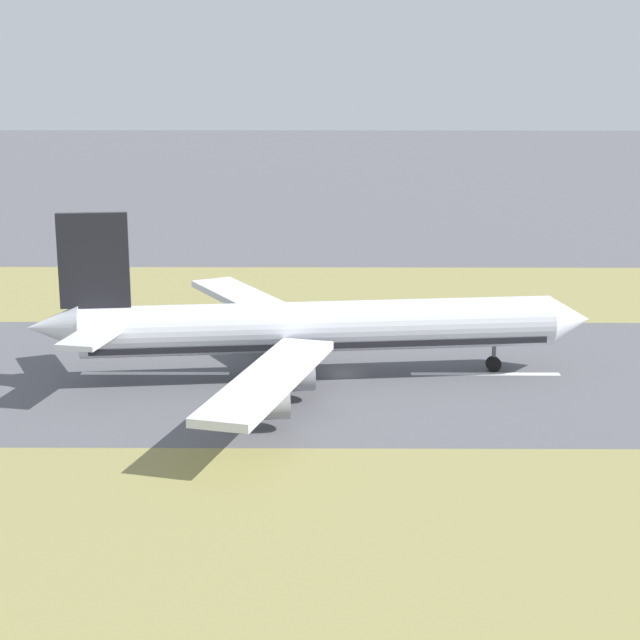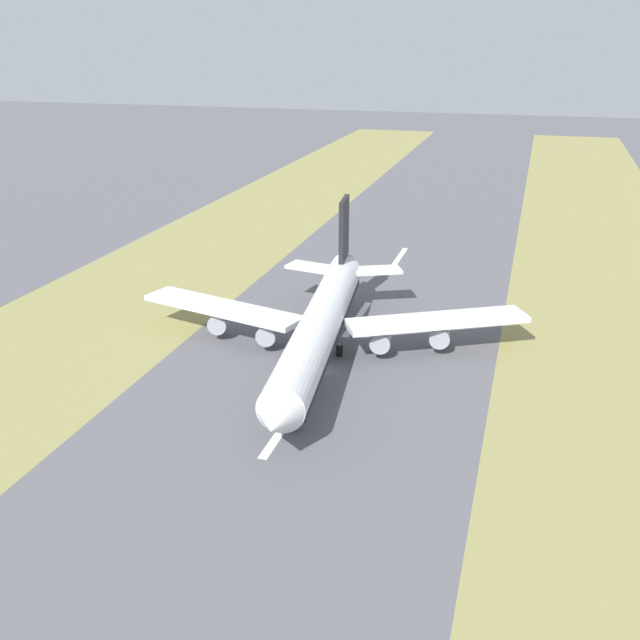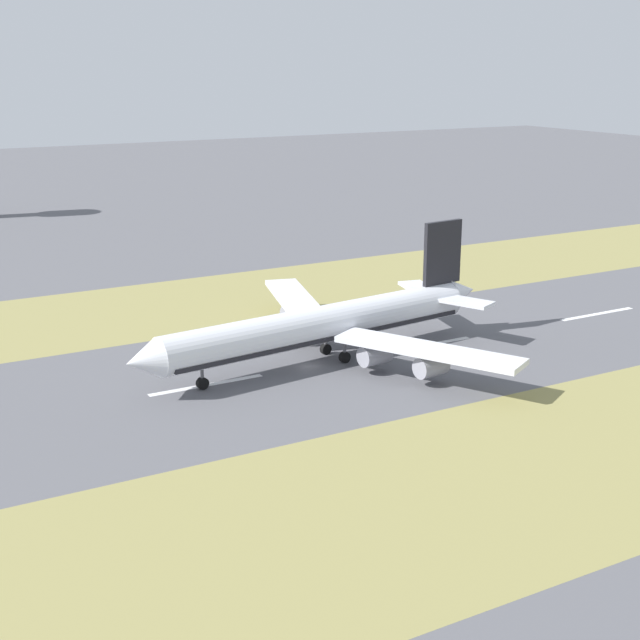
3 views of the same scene
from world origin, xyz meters
The scene contains 6 objects.
ground_plane centered at (0.00, 0.00, 0.00)m, with size 800.00×800.00×0.00m, color #56565B.
grass_median_east centered at (45.00, 0.00, 0.00)m, with size 40.00×600.00×0.01m, color olive.
centreline_dash_near centered at (0.00, -62.69, 0.01)m, with size 1.20×18.00×0.01m, color silver.
centreline_dash_mid centered at (0.00, -22.69, 0.01)m, with size 1.20×18.00×0.01m, color silver.
centreline_dash_far centered at (0.00, 17.31, 0.01)m, with size 1.20×18.00×0.01m, color silver.
airplane_main_jet centered at (1.37, -4.58, 6.02)m, with size 63.71×67.19×20.20m.
Camera 2 is at (-28.11, 98.57, 47.35)m, focal length 42.00 mm.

